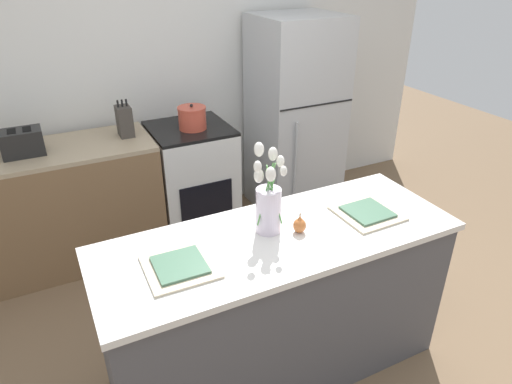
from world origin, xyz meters
The scene contains 13 objects.
ground_plane centered at (0.00, 0.00, 0.00)m, with size 10.00×10.00×0.00m, color brown.
back_wall centered at (0.00, 2.00, 1.35)m, with size 5.20×0.08×2.70m.
kitchen_island centered at (0.00, 0.00, 0.44)m, with size 1.80×0.66×0.89m.
back_counter centered at (-1.06, 1.60, 0.45)m, with size 1.68×0.60×0.91m.
stove_range centered at (0.10, 1.60, 0.45)m, with size 0.60×0.61×0.91m.
refrigerator centered at (1.05, 1.60, 0.84)m, with size 0.68×0.67×1.68m.
flower_vase centered at (-0.03, 0.07, 1.05)m, with size 0.18×0.18×0.44m.
pear_figurine centered at (0.10, -0.02, 0.93)m, with size 0.06×0.06×0.11m.
plate_setting_left centered at (-0.51, -0.03, 0.90)m, with size 0.30×0.30×0.02m.
plate_setting_right centered at (0.51, -0.03, 0.90)m, with size 0.30×0.30×0.02m.
toaster centered at (-1.05, 1.58, 0.99)m, with size 0.28×0.18×0.17m.
cooking_pot centered at (0.11, 1.55, 0.99)m, with size 0.21×0.21×0.19m.
knife_block centered at (-0.37, 1.63, 1.02)m, with size 0.10×0.14×0.27m.
Camera 1 is at (-0.93, -1.61, 2.11)m, focal length 32.00 mm.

